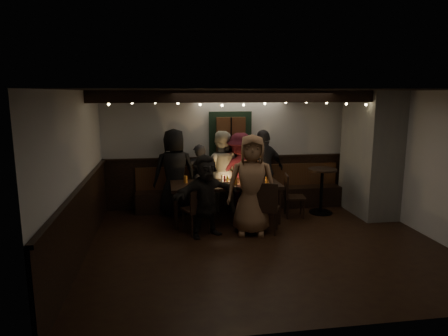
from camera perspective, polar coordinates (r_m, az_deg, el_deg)
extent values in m
cube|color=black|center=(6.98, 5.91, -10.88)|extent=(6.00, 5.00, 0.01)
cube|color=black|center=(6.50, 6.36, 11.06)|extent=(6.00, 5.00, 0.01)
cube|color=silver|center=(9.03, 2.08, 2.70)|extent=(6.00, 0.01, 2.60)
cube|color=silver|center=(6.54, -20.26, -1.06)|extent=(0.01, 5.00, 2.60)
cube|color=silver|center=(7.93, 27.63, 0.35)|extent=(0.01, 5.00, 2.60)
cube|color=black|center=(9.13, 2.09, -1.99)|extent=(6.00, 0.05, 1.10)
cube|color=black|center=(6.72, -19.59, -7.33)|extent=(0.05, 5.00, 1.10)
cube|color=gray|center=(8.99, 20.19, 2.01)|extent=(0.70, 1.40, 2.60)
cube|color=black|center=(8.97, 2.37, -4.36)|extent=(4.60, 0.45, 0.45)
cube|color=#562B12|center=(9.04, 2.17, -1.15)|extent=(4.60, 0.06, 0.50)
cube|color=black|center=(8.89, 0.91, 4.85)|extent=(0.95, 0.04, 1.00)
cube|color=#562B12|center=(8.83, 0.97, 4.81)|extent=(0.64, 0.12, 0.76)
cube|color=black|center=(7.47, 4.33, 10.16)|extent=(6.00, 0.16, 0.22)
sphere|color=#FFE599|center=(7.32, -16.15, 8.75)|extent=(0.04, 0.04, 0.04)
sphere|color=#FFE599|center=(7.28, -13.00, 9.07)|extent=(0.04, 0.04, 0.04)
sphere|color=#FFE599|center=(7.26, -9.81, 9.23)|extent=(0.04, 0.04, 0.04)
sphere|color=#FFE599|center=(7.26, -6.61, 9.18)|extent=(0.04, 0.04, 0.04)
sphere|color=#FFE599|center=(7.29, -3.43, 9.03)|extent=(0.04, 0.04, 0.04)
sphere|color=#FFE599|center=(7.34, -0.28, 8.94)|extent=(0.04, 0.04, 0.04)
sphere|color=#FFE599|center=(7.41, 2.82, 8.99)|extent=(0.04, 0.04, 0.04)
sphere|color=#FFE599|center=(7.50, 5.86, 9.15)|extent=(0.04, 0.04, 0.04)
sphere|color=#FFE599|center=(7.61, 8.82, 9.28)|extent=(0.04, 0.04, 0.04)
sphere|color=#FFE599|center=(7.73, 11.69, 9.25)|extent=(0.04, 0.04, 0.04)
sphere|color=#FFE599|center=(7.88, 14.45, 9.03)|extent=(0.04, 0.04, 0.04)
sphere|color=#FFE599|center=(8.05, 17.09, 8.74)|extent=(0.04, 0.04, 0.04)
sphere|color=#FFE599|center=(8.23, 19.62, 8.52)|extent=(0.04, 0.04, 0.04)
sphere|color=#FFE599|center=(8.42, 22.05, 8.44)|extent=(0.04, 0.04, 0.04)
cube|color=black|center=(7.98, 0.22, -2.41)|extent=(2.17, 0.93, 0.06)
cylinder|color=black|center=(7.62, -6.86, -6.15)|extent=(0.07, 0.07, 0.71)
cylinder|color=black|center=(8.36, -7.04, -4.63)|extent=(0.07, 0.07, 0.71)
cylinder|color=black|center=(7.93, 7.87, -5.50)|extent=(0.07, 0.07, 0.71)
cylinder|color=black|center=(8.64, 6.43, -4.10)|extent=(0.07, 0.07, 0.71)
cylinder|color=#BF7226|center=(8.03, -5.51, -1.63)|extent=(0.07, 0.07, 0.14)
cylinder|color=#BF7226|center=(7.77, -2.38, -2.01)|extent=(0.07, 0.07, 0.14)
cylinder|color=silver|center=(8.09, -0.19, -1.48)|extent=(0.07, 0.07, 0.14)
cylinder|color=#BF7226|center=(7.86, 1.67, -1.84)|extent=(0.07, 0.07, 0.14)
cylinder|color=silver|center=(8.26, 3.34, -1.25)|extent=(0.07, 0.07, 0.14)
cylinder|color=#BF7226|center=(7.97, 6.19, -1.73)|extent=(0.07, 0.07, 0.14)
cylinder|color=white|center=(7.61, -3.26, -2.78)|extent=(0.27, 0.27, 0.02)
cube|color=#B2B2B7|center=(7.92, 0.28, -2.09)|extent=(0.17, 0.10, 0.05)
cylinder|color=#990C0C|center=(7.90, 0.05, -1.70)|extent=(0.04, 0.04, 0.17)
cylinder|color=gold|center=(7.91, 0.50, -1.68)|extent=(0.04, 0.04, 0.17)
cylinder|color=silver|center=(8.04, 1.25, -1.79)|extent=(0.05, 0.05, 0.08)
sphere|color=#FFB24C|center=(8.02, 1.25, -1.35)|extent=(0.03, 0.03, 0.03)
cube|color=black|center=(7.38, -4.03, -5.95)|extent=(0.57, 0.57, 0.04)
cube|color=black|center=(7.14, -3.31, -4.27)|extent=(0.42, 0.21, 0.50)
cylinder|color=black|center=(7.67, -3.47, -7.10)|extent=(0.04, 0.04, 0.43)
cylinder|color=black|center=(7.38, -2.14, -7.82)|extent=(0.04, 0.04, 0.43)
cylinder|color=black|center=(7.52, -5.85, -7.52)|extent=(0.04, 0.04, 0.43)
cylinder|color=black|center=(7.22, -4.58, -8.28)|extent=(0.04, 0.04, 0.43)
cube|color=black|center=(7.44, 6.11, -5.80)|extent=(0.57, 0.57, 0.04)
cube|color=black|center=(7.18, 5.96, -4.16)|extent=(0.42, 0.20, 0.50)
cylinder|color=black|center=(7.66, 7.56, -7.19)|extent=(0.04, 0.04, 0.43)
cylinder|color=black|center=(7.33, 7.30, -8.03)|extent=(0.04, 0.04, 0.43)
cylinder|color=black|center=(7.70, 4.90, -7.04)|extent=(0.04, 0.04, 0.43)
cylinder|color=black|center=(7.36, 4.52, -7.88)|extent=(0.04, 0.04, 0.43)
cube|color=black|center=(8.44, 10.07, -4.13)|extent=(0.47, 0.47, 0.04)
cube|color=black|center=(8.35, 8.88, -2.47)|extent=(0.10, 0.41, 0.47)
cylinder|color=black|center=(8.38, 11.33, -5.86)|extent=(0.03, 0.03, 0.40)
cylinder|color=black|center=(8.32, 9.08, -5.89)|extent=(0.03, 0.03, 0.40)
cylinder|color=black|center=(8.69, 10.92, -5.24)|extent=(0.03, 0.03, 0.40)
cylinder|color=black|center=(8.63, 8.75, -5.27)|extent=(0.03, 0.03, 0.40)
cylinder|color=black|center=(8.92, 13.62, -6.16)|extent=(0.50, 0.50, 0.03)
cylinder|color=black|center=(8.80, 13.75, -3.27)|extent=(0.07, 0.07, 0.95)
cylinder|color=black|center=(8.70, 13.89, -0.22)|extent=(0.61, 0.61, 0.04)
imported|color=black|center=(8.47, -7.07, -0.56)|extent=(0.96, 0.69, 1.83)
imported|color=#262529|center=(8.65, -3.54, -1.44)|extent=(0.55, 0.37, 1.48)
imported|color=#BAB7A4|center=(8.68, -0.48, -0.44)|extent=(0.98, 0.84, 1.76)
imported|color=#3D0E17|center=(8.63, 2.32, -0.65)|extent=(1.16, 0.72, 1.72)
imported|color=#2C2B2E|center=(8.76, 5.69, -0.31)|extent=(1.13, 0.82, 1.78)
imported|color=black|center=(7.16, -2.64, -3.96)|extent=(1.45, 0.90, 1.49)
imported|color=#916644|center=(7.24, 3.97, -2.42)|extent=(0.99, 0.74, 1.83)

